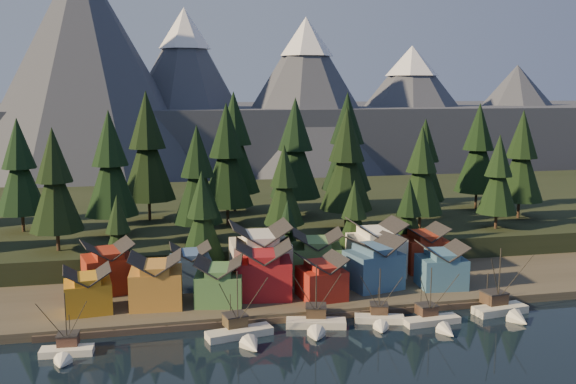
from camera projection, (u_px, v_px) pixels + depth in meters
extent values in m
plane|color=black|center=(314.00, 359.00, 90.84)|extent=(500.00, 500.00, 0.00)
cube|color=#3C382C|center=(263.00, 275.00, 129.30)|extent=(400.00, 50.00, 1.50)
cube|color=black|center=(231.00, 217.00, 177.16)|extent=(420.00, 100.00, 6.00)
cube|color=#4E4037|center=(288.00, 316.00, 106.67)|extent=(80.00, 4.00, 1.00)
cube|color=#4E5364|center=(192.00, 136.00, 319.90)|extent=(560.00, 160.00, 30.00)
cone|color=#4E5364|center=(84.00, 71.00, 247.74)|extent=(100.00, 100.00, 90.00)
cone|color=#4E5364|center=(186.00, 94.00, 275.02)|extent=(80.00, 80.00, 72.00)
cone|color=white|center=(184.00, 28.00, 270.69)|extent=(22.40, 22.40, 17.28)
cone|color=#4E5364|center=(306.00, 98.00, 274.38)|extent=(84.00, 84.00, 68.00)
cone|color=white|center=(306.00, 37.00, 270.30)|extent=(23.52, 23.52, 16.32)
cone|color=#4E5364|center=(410.00, 108.00, 302.29)|extent=(92.00, 92.00, 58.00)
cone|color=white|center=(412.00, 61.00, 298.80)|extent=(25.76, 25.76, 13.92)
cone|color=#4E5364|center=(515.00, 115.00, 323.38)|extent=(88.00, 88.00, 50.00)
cube|color=white|center=(67.00, 352.00, 92.25)|extent=(7.59, 3.17, 1.44)
cone|color=white|center=(61.00, 364.00, 88.27)|extent=(2.85, 2.71, 2.69)
cube|color=black|center=(67.00, 356.00, 92.34)|extent=(7.78, 3.23, 0.31)
cube|color=#4F342A|center=(68.00, 340.00, 93.36)|extent=(3.04, 2.88, 1.62)
cube|color=#2B2829|center=(68.00, 334.00, 93.22)|extent=(3.24, 3.07, 0.18)
cylinder|color=black|center=(66.00, 320.00, 91.95)|extent=(0.16, 0.16, 8.08)
cylinder|color=black|center=(70.00, 328.00, 94.67)|extent=(0.13, 0.13, 3.95)
cube|color=beige|center=(239.00, 334.00, 98.97)|extent=(10.72, 5.13, 1.63)
cone|color=beige|center=(253.00, 348.00, 93.88)|extent=(3.71, 4.08, 3.05)
cube|color=black|center=(239.00, 338.00, 99.06)|extent=(10.97, 5.23, 0.36)
cube|color=#4C3E28|center=(235.00, 321.00, 100.41)|extent=(3.81, 3.66, 1.83)
cube|color=#2B2829|center=(235.00, 314.00, 100.25)|extent=(4.06, 3.90, 0.20)
cylinder|color=black|center=(238.00, 300.00, 98.69)|extent=(0.18, 0.18, 9.15)
cylinder|color=black|center=(230.00, 308.00, 102.11)|extent=(0.14, 0.14, 4.47)
cube|color=beige|center=(316.00, 324.00, 103.17)|extent=(10.02, 5.26, 1.60)
cone|color=beige|center=(316.00, 337.00, 97.98)|extent=(3.72, 3.91, 3.01)
cube|color=black|center=(316.00, 328.00, 103.26)|extent=(10.26, 5.36, 0.35)
cube|color=#433323|center=(316.00, 311.00, 104.65)|extent=(3.85, 3.70, 1.81)
cube|color=#2B2829|center=(316.00, 306.00, 104.49)|extent=(4.09, 3.95, 0.20)
cylinder|color=black|center=(316.00, 292.00, 102.91)|extent=(0.18, 0.18, 9.03)
cylinder|color=black|center=(316.00, 299.00, 106.39)|extent=(0.14, 0.14, 4.41)
cube|color=white|center=(379.00, 320.00, 105.28)|extent=(8.45, 4.76, 1.41)
cone|color=white|center=(382.00, 330.00, 100.94)|extent=(3.30, 3.37, 2.64)
cube|color=black|center=(379.00, 323.00, 105.36)|extent=(8.65, 4.86, 0.31)
cube|color=#4A3627|center=(379.00, 309.00, 106.51)|extent=(3.44, 3.31, 1.58)
cube|color=#2B2829|center=(379.00, 304.00, 106.37)|extent=(3.65, 3.53, 0.18)
cylinder|color=black|center=(380.00, 292.00, 105.03)|extent=(0.16, 0.16, 7.92)
cylinder|color=black|center=(378.00, 299.00, 107.96)|extent=(0.12, 0.12, 3.87)
cube|color=beige|center=(432.00, 322.00, 104.46)|extent=(9.58, 3.54, 1.47)
cone|color=beige|center=(448.00, 333.00, 99.61)|extent=(3.01, 3.42, 2.75)
cube|color=black|center=(431.00, 325.00, 104.55)|extent=(9.81, 3.60, 0.32)
cube|color=#442F24|center=(427.00, 310.00, 105.86)|extent=(3.16, 2.99, 1.65)
cube|color=#2B2829|center=(427.00, 305.00, 105.71)|extent=(3.35, 3.19, 0.18)
cylinder|color=black|center=(431.00, 292.00, 104.24)|extent=(0.16, 0.16, 8.25)
cylinder|color=black|center=(421.00, 299.00, 107.49)|extent=(0.13, 0.13, 4.03)
cube|color=beige|center=(500.00, 311.00, 109.29)|extent=(9.74, 4.58, 1.78)
cone|color=beige|center=(520.00, 321.00, 104.52)|extent=(3.74, 3.63, 3.34)
cube|color=black|center=(500.00, 315.00, 109.40)|extent=(9.98, 4.67, 0.39)
cube|color=#463325|center=(494.00, 298.00, 110.61)|extent=(3.98, 3.79, 2.00)
cube|color=#2B2829|center=(494.00, 292.00, 110.43)|extent=(4.24, 4.04, 0.22)
cylinder|color=black|center=(499.00, 277.00, 108.90)|extent=(0.20, 0.20, 10.02)
cylinder|color=black|center=(487.00, 286.00, 112.16)|extent=(0.16, 0.16, 4.90)
cube|color=#C5861B|center=(88.00, 297.00, 105.51)|extent=(8.10, 7.29, 5.08)
cube|color=#C5861B|center=(87.00, 279.00, 105.03)|extent=(4.78, 6.77, 1.04)
cube|color=#B87C2F|center=(156.00, 288.00, 108.32)|extent=(9.05, 8.17, 6.19)
cube|color=#B87C2F|center=(156.00, 267.00, 107.74)|extent=(5.19, 7.76, 1.21)
cube|color=#44743F|center=(219.00, 288.00, 109.80)|extent=(9.16, 8.74, 5.27)
cube|color=#44743F|center=(219.00, 270.00, 109.30)|extent=(5.64, 7.92, 1.11)
cube|color=maroon|center=(264.00, 277.00, 113.35)|extent=(10.67, 9.72, 6.75)
cube|color=maroon|center=(263.00, 255.00, 112.71)|extent=(6.39, 8.93, 1.34)
cube|color=maroon|center=(321.00, 283.00, 112.45)|extent=(8.17, 8.17, 5.25)
cube|color=maroon|center=(322.00, 266.00, 111.96)|extent=(4.87, 7.63, 1.03)
cube|color=#365980|center=(373.00, 270.00, 118.24)|extent=(10.55, 9.46, 6.70)
cube|color=#365980|center=(374.00, 249.00, 117.61)|extent=(6.52, 8.42, 1.28)
cube|color=#396587|center=(441.00, 272.00, 118.79)|extent=(8.79, 7.87, 5.60)
cube|color=#396587|center=(442.00, 254.00, 118.26)|extent=(5.12, 7.38, 1.15)
cube|color=maroon|center=(108.00, 274.00, 115.85)|extent=(9.99, 9.29, 6.59)
cube|color=maroon|center=(107.00, 253.00, 115.24)|extent=(6.25, 8.26, 1.19)
cube|color=#3A5689|center=(191.00, 272.00, 118.19)|extent=(7.23, 6.79, 5.83)
cube|color=#3A5689|center=(190.00, 254.00, 117.65)|extent=(4.00, 6.63, 1.01)
cube|color=beige|center=(260.00, 262.00, 120.62)|extent=(11.14, 9.57, 8.14)
cube|color=beige|center=(260.00, 237.00, 119.86)|extent=(6.26, 9.23, 1.53)
cube|color=#507C43|center=(317.00, 262.00, 123.51)|extent=(10.57, 9.26, 6.58)
cube|color=#507C43|center=(317.00, 243.00, 122.89)|extent=(6.42, 8.34, 1.31)
cube|color=white|center=(376.00, 255.00, 126.47)|extent=(10.06, 8.97, 7.73)
cube|color=white|center=(376.00, 233.00, 125.75)|extent=(5.59, 8.73, 1.40)
cube|color=maroon|center=(424.00, 254.00, 129.68)|extent=(8.47, 7.98, 6.62)
cube|color=maroon|center=(424.00, 235.00, 129.07)|extent=(4.80, 7.67, 1.15)
cylinder|color=#332319|center=(23.00, 222.00, 144.49)|extent=(0.70, 0.70, 4.51)
cone|color=black|center=(20.00, 179.00, 142.95)|extent=(11.02, 11.02, 15.53)
cone|color=black|center=(18.00, 143.00, 141.68)|extent=(7.52, 7.52, 11.27)
cylinder|color=#332319|center=(58.00, 240.00, 127.34)|extent=(0.70, 0.70, 4.32)
cone|color=black|center=(55.00, 194.00, 125.86)|extent=(10.57, 10.57, 14.89)
cone|color=black|center=(53.00, 155.00, 124.65)|extent=(7.20, 7.20, 10.81)
cylinder|color=#332319|center=(113.00, 224.00, 141.00)|extent=(0.70, 0.70, 4.84)
cone|color=black|center=(111.00, 177.00, 139.34)|extent=(11.83, 11.83, 16.66)
cone|color=black|center=(109.00, 138.00, 137.98)|extent=(8.06, 8.06, 12.09)
cylinder|color=#332319|center=(150.00, 209.00, 157.11)|extent=(0.70, 0.70, 5.54)
cone|color=black|center=(148.00, 160.00, 155.21)|extent=(13.55, 13.55, 19.09)
cone|color=black|center=(146.00, 119.00, 153.65)|extent=(9.24, 9.24, 13.86)
cylinder|color=#332319|center=(199.00, 231.00, 135.22)|extent=(0.70, 0.70, 4.33)
cone|color=black|center=(198.00, 187.00, 133.74)|extent=(10.58, 10.58, 14.91)
cone|color=black|center=(197.00, 151.00, 132.52)|extent=(7.21, 7.21, 10.82)
cylinder|color=#332319|center=(228.00, 215.00, 151.32)|extent=(0.70, 0.70, 5.06)
cone|color=black|center=(227.00, 169.00, 149.59)|extent=(12.38, 12.38, 17.44)
cone|color=black|center=(226.00, 130.00, 148.17)|extent=(8.44, 8.44, 12.66)
cylinder|color=#332319|center=(284.00, 231.00, 137.17)|extent=(0.70, 0.70, 3.59)
cone|color=black|center=(284.00, 195.00, 135.94)|extent=(8.77, 8.77, 12.36)
cone|color=black|center=(284.00, 165.00, 134.93)|extent=(5.98, 5.98, 8.97)
cylinder|color=#332319|center=(295.00, 206.00, 161.88)|extent=(0.70, 0.70, 5.25)
cone|color=black|center=(295.00, 161.00, 160.08)|extent=(12.84, 12.84, 18.09)
cone|color=black|center=(295.00, 124.00, 158.61)|extent=(8.75, 8.75, 13.13)
cylinder|color=#332319|center=(346.00, 218.00, 147.21)|extent=(0.70, 0.70, 4.92)
cone|color=black|center=(346.00, 172.00, 145.53)|extent=(12.02, 12.02, 16.94)
cone|color=black|center=(347.00, 134.00, 144.15)|extent=(8.20, 8.20, 12.30)
cylinder|color=#332319|center=(346.00, 198.00, 172.98)|extent=(0.70, 0.70, 5.47)
cone|color=black|center=(347.00, 155.00, 171.10)|extent=(13.36, 13.36, 18.83)
cone|color=black|center=(347.00, 118.00, 169.57)|extent=(9.11, 9.11, 13.67)
cylinder|color=#332319|center=(420.00, 221.00, 145.85)|extent=(0.70, 0.70, 4.19)
cone|color=black|center=(421.00, 182.00, 144.41)|extent=(10.25, 10.25, 14.44)
cone|color=black|center=(422.00, 149.00, 143.23)|extent=(6.99, 6.99, 10.48)
cylinder|color=#332319|center=(423.00, 207.00, 162.96)|extent=(0.70, 0.70, 4.34)
cone|color=black|center=(424.00, 170.00, 161.48)|extent=(10.61, 10.61, 14.95)
cone|color=black|center=(425.00, 140.00, 160.26)|extent=(7.23, 7.23, 10.85)
cylinder|color=#332319|center=(496.00, 220.00, 147.77)|extent=(0.70, 0.70, 3.82)
cone|color=black|center=(498.00, 185.00, 146.46)|extent=(9.34, 9.34, 13.16)
cone|color=black|center=(499.00, 155.00, 145.39)|extent=(6.37, 6.37, 9.55)
cylinder|color=#332319|center=(476.00, 199.00, 172.52)|extent=(0.70, 0.70, 4.97)
cone|color=black|center=(478.00, 160.00, 170.82)|extent=(12.14, 12.14, 17.11)
cone|color=black|center=(479.00, 126.00, 169.43)|extent=(8.28, 8.28, 12.42)
cylinder|color=#332319|center=(235.00, 201.00, 168.53)|extent=(0.70, 0.70, 5.51)
cone|color=black|center=(234.00, 156.00, 166.64)|extent=(13.48, 13.48, 18.99)
cone|color=black|center=(234.00, 118.00, 165.09)|extent=(9.19, 9.19, 13.78)
cylinder|color=#332319|center=(518.00, 209.00, 159.89)|extent=(0.70, 0.70, 4.72)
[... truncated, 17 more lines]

